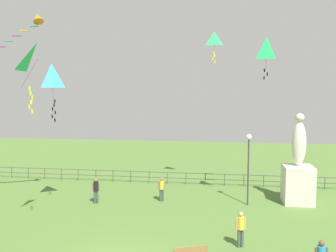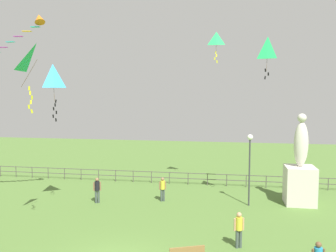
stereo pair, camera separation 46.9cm
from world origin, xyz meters
The scene contains 11 objects.
statue_monument centered at (9.19, 10.26, 1.81)m, with size 1.87×1.87×5.91m.
lamppost centered at (5.92, 9.34, 3.33)m, with size 0.36×0.36×4.61m.
person_0 centered at (-3.90, 8.24, 0.97)m, with size 0.47×0.31×1.68m.
person_1 centered at (0.28, 9.33, 0.93)m, with size 0.44×0.30×1.61m.
person_3 centered at (5.08, 2.84, 0.97)m, with size 0.48×0.31×1.69m.
kite_0 centered at (-5.74, 6.24, 8.03)m, with size 1.18×1.14×3.32m.
kite_1 centered at (-4.50, 2.33, 8.69)m, with size 1.32×1.20×3.24m.
kite_2 centered at (6.78, 8.67, 9.80)m, with size 0.89×0.71×2.52m.
kite_4 centered at (3.60, 13.12, 11.10)m, with size 0.92×0.59×2.25m.
streamer_kite centered at (-7.23, 6.36, 11.14)m, with size 7.28×1.12×4.56m.
waterfront_railing centered at (-0.24, 14.00, 0.62)m, with size 36.04×0.06×0.95m.
Camera 2 is at (4.47, -13.27, 7.09)m, focal length 37.55 mm.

